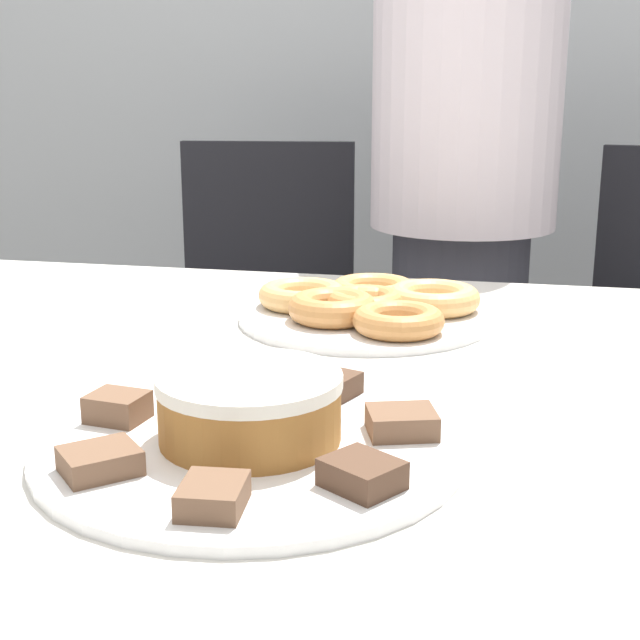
# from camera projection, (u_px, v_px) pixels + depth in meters

# --- Properties ---
(table) EXTENTS (1.90, 1.10, 0.73)m
(table) POSITION_uv_depth(u_px,v_px,m) (274.00, 431.00, 1.01)
(table) COLOR silver
(table) RESTS_ON ground_plane
(person_standing) EXTENTS (0.37, 0.37, 1.57)m
(person_standing) POSITION_uv_depth(u_px,v_px,m) (463.00, 200.00, 1.77)
(person_standing) COLOR #383842
(person_standing) RESTS_ON ground_plane
(office_chair_left) EXTENTS (0.49, 0.49, 0.92)m
(office_chair_left) POSITION_uv_depth(u_px,v_px,m) (260.00, 361.00, 1.99)
(office_chair_left) COLOR black
(office_chair_left) RESTS_ON ground_plane
(plate_cake) EXTENTS (0.38, 0.38, 0.01)m
(plate_cake) POSITION_uv_depth(u_px,v_px,m) (251.00, 444.00, 0.79)
(plate_cake) COLOR white
(plate_cake) RESTS_ON table
(plate_donuts) EXTENTS (0.34, 0.34, 0.01)m
(plate_donuts) POSITION_uv_depth(u_px,v_px,m) (365.00, 317.00, 1.22)
(plate_donuts) COLOR white
(plate_donuts) RESTS_ON table
(frosted_cake) EXTENTS (0.16, 0.16, 0.06)m
(frosted_cake) POSITION_uv_depth(u_px,v_px,m) (250.00, 407.00, 0.78)
(frosted_cake) COLOR #9E662D
(frosted_cake) RESTS_ON plate_cake
(lamington_0) EXTENTS (0.07, 0.07, 0.02)m
(lamington_0) POSITION_uv_depth(u_px,v_px,m) (362.00, 474.00, 0.69)
(lamington_0) COLOR #513828
(lamington_0) RESTS_ON plate_cake
(lamington_1) EXTENTS (0.07, 0.07, 0.02)m
(lamington_1) POSITION_uv_depth(u_px,v_px,m) (402.00, 422.00, 0.80)
(lamington_1) COLOR brown
(lamington_1) RESTS_ON plate_cake
(lamington_2) EXTENTS (0.06, 0.06, 0.02)m
(lamington_2) POSITION_uv_depth(u_px,v_px,m) (332.00, 385.00, 0.89)
(lamington_2) COLOR #513828
(lamington_2) RESTS_ON plate_cake
(lamington_3) EXTENTS (0.07, 0.07, 0.02)m
(lamington_3) POSITION_uv_depth(u_px,v_px,m) (218.00, 380.00, 0.91)
(lamington_3) COLOR #513828
(lamington_3) RESTS_ON plate_cake
(lamington_4) EXTENTS (0.06, 0.05, 0.03)m
(lamington_4) POSITION_uv_depth(u_px,v_px,m) (118.00, 407.00, 0.83)
(lamington_4) COLOR brown
(lamington_4) RESTS_ON plate_cake
(lamington_5) EXTENTS (0.08, 0.08, 0.02)m
(lamington_5) POSITION_uv_depth(u_px,v_px,m) (100.00, 461.00, 0.72)
(lamington_5) COLOR brown
(lamington_5) RESTS_ON plate_cake
(lamington_6) EXTENTS (0.05, 0.06, 0.02)m
(lamington_6) POSITION_uv_depth(u_px,v_px,m) (213.00, 496.00, 0.65)
(lamington_6) COLOR brown
(lamington_6) RESTS_ON plate_cake
(donut_0) EXTENTS (0.11, 0.11, 0.03)m
(donut_0) POSITION_uv_depth(u_px,v_px,m) (365.00, 302.00, 1.21)
(donut_0) COLOR #C68447
(donut_0) RESTS_ON plate_donuts
(donut_1) EXTENTS (0.12, 0.12, 0.03)m
(donut_1) POSITION_uv_depth(u_px,v_px,m) (399.00, 320.00, 1.12)
(donut_1) COLOR #C68447
(donut_1) RESTS_ON plate_donuts
(donut_2) EXTENTS (0.13, 0.13, 0.03)m
(donut_2) POSITION_uv_depth(u_px,v_px,m) (433.00, 298.00, 1.23)
(donut_2) COLOR #E5AD66
(donut_2) RESTS_ON plate_donuts
(donut_3) EXTENTS (0.12, 0.12, 0.03)m
(donut_3) POSITION_uv_depth(u_px,v_px,m) (373.00, 290.00, 1.29)
(donut_3) COLOR tan
(donut_3) RESTS_ON plate_donuts
(donut_4) EXTENTS (0.12, 0.12, 0.03)m
(donut_4) POSITION_uv_depth(u_px,v_px,m) (303.00, 295.00, 1.25)
(donut_4) COLOR #E5AD66
(donut_4) RESTS_ON plate_donuts
(donut_5) EXTENTS (0.12, 0.12, 0.04)m
(donut_5) POSITION_uv_depth(u_px,v_px,m) (333.00, 308.00, 1.18)
(donut_5) COLOR #C68447
(donut_5) RESTS_ON plate_donuts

